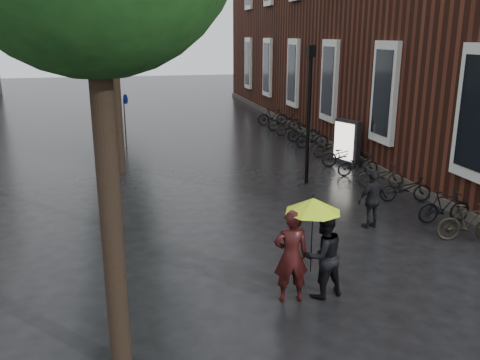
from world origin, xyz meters
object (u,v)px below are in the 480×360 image
object	(u,v)px
parked_bicycles	(330,147)
lamp_post	(309,102)
pedestrian_walking	(373,200)
ad_lightbox	(347,142)
person_burgundy	(291,256)
person_black	(323,255)

from	to	relation	value
parked_bicycles	lamp_post	distance (m)	4.68
pedestrian_walking	ad_lightbox	bearing A→B (deg)	-120.72
person_burgundy	lamp_post	bearing A→B (deg)	-107.31
person_burgundy	pedestrian_walking	bearing A→B (deg)	-131.12
person_black	parked_bicycles	distance (m)	11.94
parked_bicycles	ad_lightbox	distance (m)	1.31
ad_lightbox	lamp_post	world-z (taller)	lamp_post
person_burgundy	person_black	xyz separation A→B (m)	(0.67, 0.03, -0.06)
ad_lightbox	lamp_post	xyz separation A→B (m)	(-2.45, -2.11, 1.94)
person_burgundy	ad_lightbox	world-z (taller)	person_burgundy
person_burgundy	ad_lightbox	size ratio (longest dim) A/B	1.04
person_burgundy	pedestrian_walking	size ratio (longest dim) A/B	1.19
person_burgundy	ad_lightbox	xyz separation A→B (m)	(5.62, 9.75, -0.03)
person_burgundy	parked_bicycles	xyz separation A→B (m)	(5.44, 10.96, -0.48)
pedestrian_walking	person_burgundy	bearing A→B (deg)	31.92
ad_lightbox	lamp_post	size ratio (longest dim) A/B	0.38
parked_bicycles	ad_lightbox	world-z (taller)	ad_lightbox
lamp_post	person_burgundy	bearing A→B (deg)	-112.54
person_black	parked_bicycles	world-z (taller)	person_black
parked_bicycles	ad_lightbox	bearing A→B (deg)	-81.50
person_burgundy	person_black	distance (m)	0.67
person_black	pedestrian_walking	distance (m)	4.18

